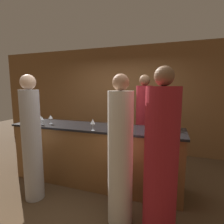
{
  "coord_description": "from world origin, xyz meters",
  "views": [
    {
      "loc": [
        1.26,
        -2.74,
        1.71
      ],
      "look_at": [
        0.29,
        0.1,
        1.29
      ],
      "focal_mm": 28.0,
      "sensor_mm": 36.0,
      "label": 1
    }
  ],
  "objects_px": {
    "guest_1": "(32,141)",
    "guest_0": "(161,162)",
    "guest_2": "(120,156)",
    "wine_bottle_0": "(167,122)",
    "bartender": "(144,125)",
    "wine_bottle_1": "(154,122)"
  },
  "relations": [
    {
      "from": "guest_1",
      "to": "guest_0",
      "type": "bearing_deg",
      "value": -3.02
    },
    {
      "from": "guest_2",
      "to": "guest_1",
      "type": "bearing_deg",
      "value": 178.36
    },
    {
      "from": "guest_1",
      "to": "wine_bottle_0",
      "type": "height_order",
      "value": "guest_1"
    },
    {
      "from": "guest_1",
      "to": "guest_2",
      "type": "xyz_separation_m",
      "value": [
        1.4,
        -0.04,
        -0.03
      ]
    },
    {
      "from": "bartender",
      "to": "guest_0",
      "type": "xyz_separation_m",
      "value": [
        0.45,
        -1.68,
        -0.03
      ]
    },
    {
      "from": "bartender",
      "to": "guest_2",
      "type": "relative_size",
      "value": 1.05
    },
    {
      "from": "bartender",
      "to": "guest_2",
      "type": "height_order",
      "value": "bartender"
    },
    {
      "from": "guest_0",
      "to": "wine_bottle_1",
      "type": "xyz_separation_m",
      "value": [
        -0.18,
        1.02,
        0.25
      ]
    },
    {
      "from": "bartender",
      "to": "wine_bottle_1",
      "type": "relative_size",
      "value": 7.0
    },
    {
      "from": "guest_1",
      "to": "wine_bottle_0",
      "type": "distance_m",
      "value": 2.14
    },
    {
      "from": "wine_bottle_0",
      "to": "bartender",
      "type": "bearing_deg",
      "value": 125.84
    },
    {
      "from": "guest_0",
      "to": "guest_1",
      "type": "height_order",
      "value": "guest_0"
    },
    {
      "from": "bartender",
      "to": "wine_bottle_0",
      "type": "relative_size",
      "value": 6.5
    },
    {
      "from": "guest_2",
      "to": "wine_bottle_1",
      "type": "distance_m",
      "value": 1.05
    },
    {
      "from": "guest_0",
      "to": "guest_2",
      "type": "relative_size",
      "value": 1.03
    },
    {
      "from": "guest_0",
      "to": "wine_bottle_1",
      "type": "height_order",
      "value": "guest_0"
    },
    {
      "from": "guest_2",
      "to": "wine_bottle_0",
      "type": "distance_m",
      "value": 1.12
    },
    {
      "from": "wine_bottle_0",
      "to": "wine_bottle_1",
      "type": "height_order",
      "value": "wine_bottle_0"
    },
    {
      "from": "bartender",
      "to": "guest_1",
      "type": "relative_size",
      "value": 1.04
    },
    {
      "from": "wine_bottle_0",
      "to": "wine_bottle_1",
      "type": "distance_m",
      "value": 0.21
    },
    {
      "from": "guest_1",
      "to": "guest_2",
      "type": "distance_m",
      "value": 1.4
    },
    {
      "from": "guest_0",
      "to": "guest_2",
      "type": "height_order",
      "value": "guest_0"
    }
  ]
}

